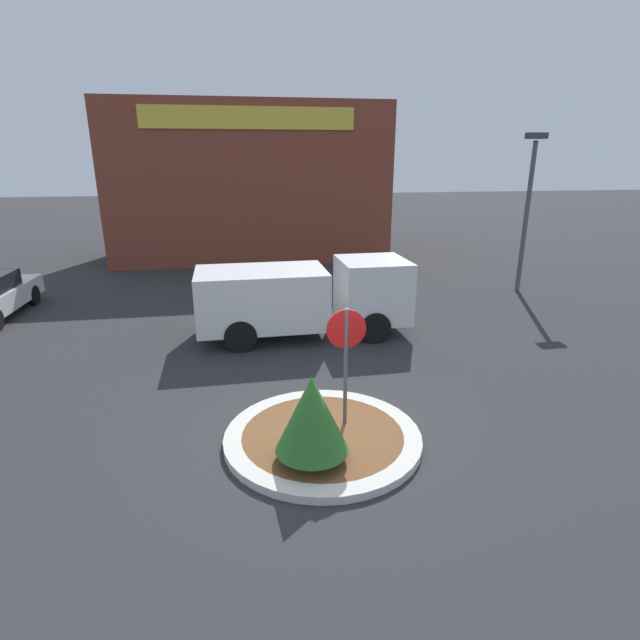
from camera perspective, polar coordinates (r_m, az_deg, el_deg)
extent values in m
plane|color=#2D2D30|center=(9.02, 0.30, -13.63)|extent=(120.00, 120.00, 0.00)
cylinder|color=beige|center=(8.99, 0.30, -13.25)|extent=(3.45, 3.45, 0.14)
cylinder|color=brown|center=(8.98, 0.30, -13.23)|extent=(2.83, 2.83, 0.14)
cylinder|color=#4C4C51|center=(8.82, 2.93, -5.92)|extent=(0.07, 0.07, 2.32)
cylinder|color=#B71414|center=(8.52, 3.02, -1.04)|extent=(0.69, 0.03, 0.69)
cylinder|color=brown|center=(8.24, -0.92, -15.09)|extent=(0.08, 0.08, 0.19)
cone|color=#2D6B28|center=(7.86, -0.94, -10.68)|extent=(1.17, 1.17, 1.26)
cube|color=white|center=(14.03, 6.00, 3.50)|extent=(1.87, 1.97, 1.69)
cube|color=white|center=(13.52, -6.69, 2.55)|extent=(3.47, 2.11, 1.52)
cube|color=black|center=(14.16, 8.54, 4.76)|extent=(0.07, 1.73, 0.59)
cylinder|color=black|center=(15.08, 4.27, 1.43)|extent=(0.84, 0.24, 0.83)
cylinder|color=black|center=(13.36, 6.31, -0.87)|extent=(0.84, 0.24, 0.83)
cylinder|color=black|center=(14.60, -9.33, 0.67)|extent=(0.84, 0.24, 0.83)
cylinder|color=black|center=(12.82, -9.07, -1.82)|extent=(0.84, 0.24, 0.83)
cube|color=brown|center=(25.45, -8.06, 15.31)|extent=(12.68, 6.00, 7.08)
cube|color=gold|center=(22.44, -8.12, 21.93)|extent=(8.87, 0.08, 0.90)
cylinder|color=black|center=(19.30, -29.93, 2.46)|extent=(0.21, 0.65, 0.64)
cylinder|color=#4C4C51|center=(19.48, 22.47, 10.61)|extent=(0.16, 0.16, 5.26)
cube|color=#38383D|center=(19.38, 23.51, 18.75)|extent=(0.70, 0.30, 0.20)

